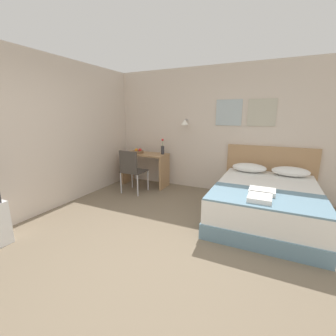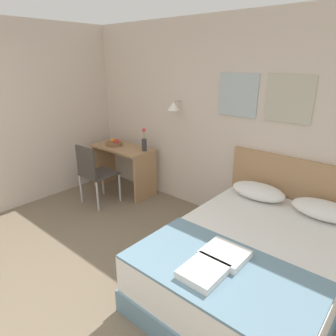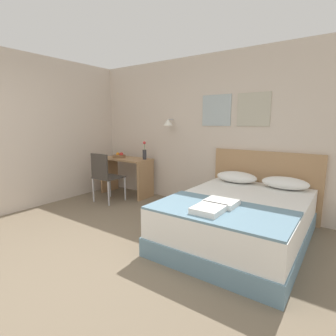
{
  "view_description": "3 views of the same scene",
  "coord_description": "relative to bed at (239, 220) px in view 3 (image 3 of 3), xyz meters",
  "views": [
    {
      "loc": [
        1.25,
        -1.95,
        1.66
      ],
      "look_at": [
        -0.35,
        1.42,
        0.77
      ],
      "focal_mm": 24.0,
      "sensor_mm": 36.0,
      "label": 1
    },
    {
      "loc": [
        2.16,
        -0.55,
        2.11
      ],
      "look_at": [
        -0.09,
        2.05,
        0.86
      ],
      "focal_mm": 32.0,
      "sensor_mm": 36.0,
      "label": 2
    },
    {
      "loc": [
        2.3,
        -1.34,
        1.51
      ],
      "look_at": [
        0.33,
        1.46,
        0.9
      ],
      "focal_mm": 28.0,
      "sensor_mm": 36.0,
      "label": 3
    }
  ],
  "objects": [
    {
      "name": "folded_towel_mid_bed",
      "position": [
        -0.06,
        -0.76,
        0.34
      ],
      "size": [
        0.29,
        0.34,
        0.06
      ],
      "color": "white",
      "rests_on": "throw_blanket"
    },
    {
      "name": "pillow_left",
      "position": [
        -0.36,
        0.82,
        0.37
      ],
      "size": [
        0.64,
        0.36,
        0.17
      ],
      "color": "white",
      "rests_on": "bed"
    },
    {
      "name": "bed",
      "position": [
        0.0,
        0.0,
        0.0
      ],
      "size": [
        1.54,
        2.09,
        0.56
      ],
      "color": "#66899E",
      "rests_on": "ground_plane"
    },
    {
      "name": "fruit_bowl",
      "position": [
        -2.86,
        0.72,
        0.53
      ],
      "size": [
        0.27,
        0.27,
        0.11
      ],
      "color": "brown",
      "rests_on": "desk"
    },
    {
      "name": "desk_chair",
      "position": [
        -2.64,
        0.11,
        0.27
      ],
      "size": [
        0.46,
        0.46,
        0.94
      ],
      "color": "#3D3833",
      "rests_on": "ground_plane"
    },
    {
      "name": "headboard",
      "position": [
        0.0,
        1.08,
        0.25
      ],
      "size": [
        1.66,
        0.06,
        1.05
      ],
      "color": "#A87F56",
      "rests_on": "ground_plane"
    },
    {
      "name": "pillow_right",
      "position": [
        0.36,
        0.82,
        0.37
      ],
      "size": [
        0.64,
        0.36,
        0.17
      ],
      "color": "white",
      "rests_on": "bed"
    },
    {
      "name": "wall_back",
      "position": [
        -1.21,
        1.14,
        1.05
      ],
      "size": [
        5.29,
        0.31,
        2.65
      ],
      "color": "beige",
      "rests_on": "ground_plane"
    },
    {
      "name": "folded_towel_near_foot",
      "position": [
        -0.05,
        -0.46,
        0.34
      ],
      "size": [
        0.34,
        0.3,
        0.06
      ],
      "color": "white",
      "rests_on": "throw_blanket"
    },
    {
      "name": "ground_plane",
      "position": [
        -1.22,
        -1.77,
        -0.28
      ],
      "size": [
        24.0,
        24.0,
        0.0
      ],
      "primitive_type": "plane",
      "color": "#756651"
    },
    {
      "name": "desk",
      "position": [
        -2.69,
        0.75,
        0.25
      ],
      "size": [
        1.07,
        0.51,
        0.77
      ],
      "color": "#A87F56",
      "rests_on": "ground_plane"
    },
    {
      "name": "flower_vase",
      "position": [
        -2.26,
        0.82,
        0.62
      ],
      "size": [
        0.08,
        0.08,
        0.36
      ],
      "color": "#333338",
      "rests_on": "desk"
    },
    {
      "name": "throw_blanket",
      "position": [
        0.0,
        -0.61,
        0.3
      ],
      "size": [
        1.49,
        0.84,
        0.02
      ],
      "color": "#66899E",
      "rests_on": "bed"
    }
  ]
}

